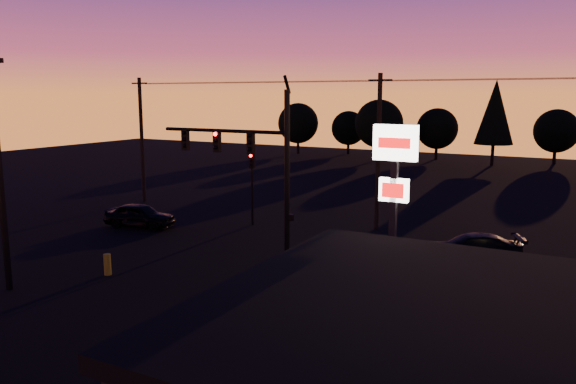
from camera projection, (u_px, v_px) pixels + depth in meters
name	position (u px, v px, depth m)	size (l,w,h in m)	color
ground	(204.00, 298.00, 21.78)	(120.00, 120.00, 0.00)	black
lane_arrow	(238.00, 287.00, 22.99)	(1.20, 3.10, 0.01)	beige
traffic_signal_mast	(255.00, 161.00, 24.44)	(6.79, 0.52, 8.58)	black
secondary_signal	(252.00, 178.00, 33.59)	(0.30, 0.31, 4.35)	black
pylon_sign	(394.00, 181.00, 18.94)	(1.50, 0.28, 6.80)	black
utility_pole_0	(142.00, 139.00, 40.66)	(1.40, 0.26, 9.00)	black
utility_pole_1	(378.00, 151.00, 32.17)	(1.40, 0.26, 9.00)	black
power_wires	(380.00, 81.00, 31.49)	(36.00, 1.22, 0.07)	black
bollard	(107.00, 265.00, 24.50)	(0.31, 0.31, 0.94)	#AAA81D
tree_0	(298.00, 123.00, 74.72)	(5.36, 5.36, 6.74)	black
tree_1	(349.00, 128.00, 74.59)	(4.54, 4.54, 5.71)	black
tree_2	(379.00, 124.00, 67.28)	(5.77, 5.78, 7.26)	black
tree_3	(437.00, 129.00, 68.01)	(4.95, 4.95, 6.22)	black
tree_4	(495.00, 112.00, 61.74)	(4.18, 4.18, 9.50)	black
tree_5	(556.00, 131.00, 63.61)	(4.95, 4.95, 6.22)	black
car_left	(140.00, 215.00, 33.31)	(1.69, 4.21, 1.43)	black
car_right	(470.00, 249.00, 26.26)	(1.91, 4.69, 1.36)	black
suv_parked	(461.00, 364.00, 14.80)	(2.56, 5.55, 1.54)	black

